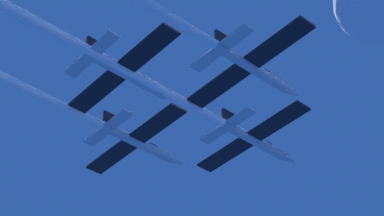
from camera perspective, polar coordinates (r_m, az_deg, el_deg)
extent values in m
cylinder|color=#B2BAC6|center=(99.62, 5.02, -2.60)|extent=(1.34, 12.16, 1.34)
cone|color=#B2BAC6|center=(104.20, 7.91, -4.15)|extent=(1.31, 2.68, 1.31)
ellipsoid|color=black|center=(101.56, 6.07, -2.91)|extent=(0.94, 2.43, 0.67)
cube|color=black|center=(102.28, 2.68, -3.79)|extent=(9.24, 2.68, 0.29)
cube|color=black|center=(96.43, 6.98, -1.06)|extent=(9.24, 2.68, 0.29)
cube|color=black|center=(97.80, 2.95, -0.73)|extent=(0.35, 2.19, 1.95)
cube|color=#B2BAC6|center=(98.26, 1.78, -2.17)|extent=(4.16, 1.61, 0.29)
cube|color=#B2BAC6|center=(95.13, 4.01, -0.68)|extent=(4.16, 1.61, 0.29)
cylinder|color=white|center=(86.42, -7.66, 4.27)|extent=(1.20, 41.36, 1.20)
cylinder|color=#B2BAC6|center=(100.09, -4.42, -2.78)|extent=(1.34, 12.16, 1.34)
cone|color=#B2BAC6|center=(103.80, -1.17, -4.36)|extent=(1.31, 2.68, 1.31)
ellipsoid|color=black|center=(101.71, -3.21, -3.10)|extent=(0.94, 2.43, 0.67)
cube|color=black|center=(103.39, -6.48, -3.94)|extent=(9.24, 2.68, 0.29)
cube|color=black|center=(96.38, -2.79, -1.26)|extent=(9.24, 2.68, 0.29)
cube|color=black|center=(98.87, -6.61, -0.92)|extent=(0.35, 2.19, 1.95)
cube|color=#B2BAC6|center=(99.66, -7.71, -2.34)|extent=(4.16, 1.61, 0.29)
cube|color=#B2BAC6|center=(95.94, -5.84, -0.88)|extent=(4.16, 1.61, 0.29)
cylinder|color=#B2BAC6|center=(87.74, 4.80, 3.29)|extent=(1.34, 12.16, 1.34)
cone|color=#B2BAC6|center=(92.02, 8.08, 1.25)|extent=(1.31, 2.68, 1.31)
ellipsoid|color=black|center=(89.61, 5.99, 2.81)|extent=(0.94, 2.43, 0.67)
cube|color=black|center=(90.20, 2.16, 1.78)|extent=(9.24, 2.68, 0.29)
cube|color=black|center=(84.84, 7.03, 5.26)|extent=(9.24, 2.68, 0.29)
cube|color=black|center=(86.29, 2.44, 5.53)|extent=(0.35, 2.19, 1.95)
cube|color=#B2BAC6|center=(86.50, 1.11, 3.87)|extent=(4.16, 1.61, 0.29)
cube|color=#B2BAC6|center=(83.64, 3.63, 5.78)|extent=(4.16, 1.61, 0.29)
cylinder|color=#B2BAC6|center=(88.54, -5.40, 2.81)|extent=(1.34, 12.16, 1.34)
cone|color=#B2BAC6|center=(91.90, -1.70, 0.81)|extent=(1.31, 2.68, 1.31)
ellipsoid|color=black|center=(90.07, -4.02, 2.34)|extent=(0.94, 2.43, 0.67)
cube|color=black|center=(91.70, -7.68, 1.31)|extent=(9.24, 2.68, 0.29)
cube|color=black|center=(85.07, -3.59, 4.77)|extent=(9.24, 2.68, 0.29)
cube|color=black|center=(87.73, -7.89, 4.97)|extent=(0.35, 2.19, 1.95)
cube|color=#B2BAC6|center=(88.31, -9.12, 3.33)|extent=(4.16, 1.61, 0.29)
cube|color=#B2BAC6|center=(84.79, -7.06, 5.22)|extent=(4.16, 1.61, 0.29)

